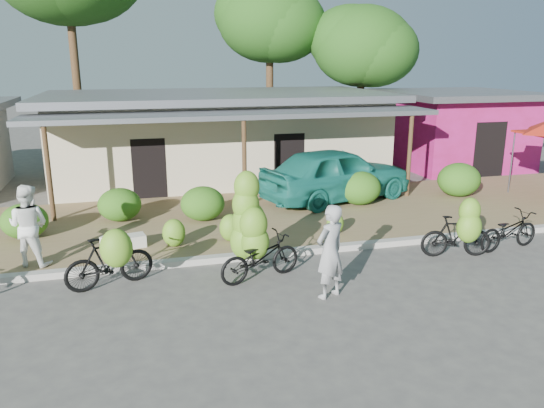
{
  "coord_description": "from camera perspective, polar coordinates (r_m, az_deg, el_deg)",
  "views": [
    {
      "loc": [
        -3.26,
        -9.55,
        4.59
      ],
      "look_at": [
        -0.1,
        2.41,
        1.2
      ],
      "focal_mm": 35.0,
      "sensor_mm": 36.0,
      "label": 1
    }
  ],
  "objects": [
    {
      "name": "hedge_3",
      "position": [
        16.47,
        2.99,
        1.15
      ],
      "size": [
        1.14,
        1.02,
        0.89
      ],
      "primitive_type": "ellipsoid",
      "color": "#2E6116",
      "rests_on": "sidewalk"
    },
    {
      "name": "ground",
      "position": [
        11.08,
        3.73,
        -9.17
      ],
      "size": [
        100.0,
        100.0,
        0.0
      ],
      "primitive_type": "plane",
      "color": "#4D4A47",
      "rests_on": "ground"
    },
    {
      "name": "tree_center_right",
      "position": [
        27.04,
        -0.73,
        19.37
      ],
      "size": [
        5.14,
        5.02,
        8.41
      ],
      "color": "#4D3B1E",
      "rests_on": "ground"
    },
    {
      "name": "teal_van",
      "position": [
        17.34,
        6.92,
        3.25
      ],
      "size": [
        5.52,
        3.44,
        1.75
      ],
      "primitive_type": "imported",
      "rotation": [
        0.0,
        0.0,
        1.86
      ],
      "color": "#197064",
      "rests_on": "sidewalk"
    },
    {
      "name": "hedge_5",
      "position": [
        18.86,
        19.47,
        2.49
      ],
      "size": [
        1.44,
        1.3,
        1.13
      ],
      "primitive_type": "ellipsoid",
      "color": "#2E6116",
      "rests_on": "sidewalk"
    },
    {
      "name": "loose_banana_c",
      "position": [
        14.08,
        6.81,
        -2.07
      ],
      "size": [
        0.46,
        0.39,
        0.58
      ],
      "primitive_type": "ellipsoid",
      "color": "#6AA128",
      "rests_on": "sidewalk"
    },
    {
      "name": "bike_far_right",
      "position": [
        14.39,
        24.12,
        -2.64
      ],
      "size": [
        1.92,
        0.95,
        0.96
      ],
      "rotation": [
        0.0,
        0.0,
        1.75
      ],
      "color": "black",
      "rests_on": "ground"
    },
    {
      "name": "sack_near",
      "position": [
        13.48,
        -15.29,
        -3.93
      ],
      "size": [
        0.91,
        0.57,
        0.3
      ],
      "primitive_type": "cube",
      "rotation": [
        0.0,
        0.0,
        0.21
      ],
      "color": "silver",
      "rests_on": "sidewalk"
    },
    {
      "name": "bystander",
      "position": [
        12.87,
        -24.73,
        -2.1
      ],
      "size": [
        1.09,
        0.98,
        1.85
      ],
      "primitive_type": "imported",
      "rotation": [
        0.0,
        0.0,
        2.77
      ],
      "color": "white",
      "rests_on": "sidewalk"
    },
    {
      "name": "loose_banana_b",
      "position": [
        13.45,
        -4.49,
        -2.55
      ],
      "size": [
        0.56,
        0.48,
        0.7
      ],
      "primitive_type": "ellipsoid",
      "color": "#6AA128",
      "rests_on": "sidewalk"
    },
    {
      "name": "sack_far",
      "position": [
        13.55,
        -16.31,
        -3.95
      ],
      "size": [
        0.83,
        0.74,
        0.28
      ],
      "primitive_type": "cube",
      "rotation": [
        0.0,
        0.0,
        -0.6
      ],
      "color": "silver",
      "rests_on": "sidewalk"
    },
    {
      "name": "bike_left",
      "position": [
        11.34,
        -16.97,
        -5.69
      ],
      "size": [
        1.91,
        1.4,
        1.44
      ],
      "rotation": [
        0.0,
        0.0,
        1.86
      ],
      "color": "black",
      "rests_on": "ground"
    },
    {
      "name": "bike_center",
      "position": [
        11.45,
        -1.97,
        -3.61
      ],
      "size": [
        2.01,
        1.46,
        2.29
      ],
      "rotation": [
        0.0,
        0.0,
        1.87
      ],
      "color": "black",
      "rests_on": "ground"
    },
    {
      "name": "vendor",
      "position": [
        10.46,
        6.26,
        -5.11
      ],
      "size": [
        0.83,
        0.72,
        1.91
      ],
      "primitive_type": "imported",
      "rotation": [
        0.0,
        0.0,
        3.6
      ],
      "color": "gray",
      "rests_on": "ground"
    },
    {
      "name": "hedge_0",
      "position": [
        15.01,
        -25.08,
        -1.67
      ],
      "size": [
        1.17,
        1.05,
        0.91
      ],
      "primitive_type": "ellipsoid",
      "color": "#2E6116",
      "rests_on": "sidewalk"
    },
    {
      "name": "shop_pink",
      "position": [
        24.89,
        19.07,
        7.76
      ],
      "size": [
        6.0,
        6.0,
        3.25
      ],
      "color": "#B61C76",
      "rests_on": "ground"
    },
    {
      "name": "hedge_4",
      "position": [
        16.99,
        9.4,
        1.71
      ],
      "size": [
        1.36,
        1.23,
        1.06
      ],
      "primitive_type": "ellipsoid",
      "color": "#2E6116",
      "rests_on": "sidewalk"
    },
    {
      "name": "loose_banana_a",
      "position": [
        13.23,
        -10.51,
        -3.07
      ],
      "size": [
        0.56,
        0.48,
        0.7
      ],
      "primitive_type": "ellipsoid",
      "color": "#6AA128",
      "rests_on": "sidewalk"
    },
    {
      "name": "shop_main",
      "position": [
        20.93,
        -5.74,
        7.37
      ],
      "size": [
        13.0,
        8.5,
        3.35
      ],
      "color": "#C1B392",
      "rests_on": "ground"
    },
    {
      "name": "curb",
      "position": [
        12.82,
        0.9,
        -5.29
      ],
      "size": [
        60.0,
        0.25,
        0.15
      ],
      "primitive_type": "cube",
      "color": "#A8A399",
      "rests_on": "ground"
    },
    {
      "name": "tree_near_right",
      "position": [
        26.38,
        9.22,
        16.62
      ],
      "size": [
        4.85,
        4.7,
        7.07
      ],
      "color": "#4D3B1E",
      "rests_on": "ground"
    },
    {
      "name": "hedge_1",
      "position": [
        15.67,
        -16.07,
        -0.07
      ],
      "size": [
        1.21,
        1.09,
        0.95
      ],
      "primitive_type": "ellipsoid",
      "color": "#2E6116",
      "rests_on": "sidewalk"
    },
    {
      "name": "hedge_2",
      "position": [
        15.23,
        -7.47,
        0.05
      ],
      "size": [
        1.26,
        1.13,
        0.98
      ],
      "primitive_type": "ellipsoid",
      "color": "#2E6116",
      "rests_on": "sidewalk"
    },
    {
      "name": "bike_right",
      "position": [
        13.19,
        19.54,
        -2.87
      ],
      "size": [
        1.77,
        1.29,
        1.62
      ],
      "rotation": [
        0.0,
        0.0,
        1.36
      ],
      "color": "black",
      "rests_on": "ground"
    },
    {
      "name": "sidewalk",
      "position": [
        15.58,
        -2.08,
        -1.59
      ],
      "size": [
        60.0,
        6.0,
        0.12
      ],
      "primitive_type": "cube",
      "color": "olive",
      "rests_on": "ground"
    }
  ]
}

